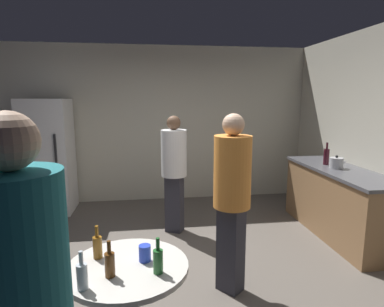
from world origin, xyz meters
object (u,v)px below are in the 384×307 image
refrigerator (48,156)px  foreground_table (128,280)px  person_in_orange_shirt (232,190)px  beer_bottle_amber (98,246)px  person_in_white_shirt (174,165)px  plastic_cup_blue (145,253)px  beer_bottle_green (158,260)px  kettle (337,163)px  wine_bottle_on_counter (326,156)px  beer_bottle_brown (110,264)px  beer_bottle_clear (82,275)px

refrigerator → foreground_table: bearing=-66.5°
person_in_orange_shirt → beer_bottle_amber: bearing=-11.4°
refrigerator → person_in_white_shirt: bearing=-29.2°
plastic_cup_blue → person_in_orange_shirt: person_in_orange_shirt is taller
beer_bottle_amber → person_in_orange_shirt: 1.28m
beer_bottle_amber → beer_bottle_green: 0.47m
foreground_table → plastic_cup_blue: size_ratio=7.27×
refrigerator → kettle: (4.01, -1.43, 0.07)m
refrigerator → beer_bottle_amber: 3.37m
foreground_table → beer_bottle_green: 0.30m
kettle → beer_bottle_green: bearing=-140.7°
wine_bottle_on_counter → person_in_white_shirt: (-2.10, 0.12, -0.10)m
wine_bottle_on_counter → beer_bottle_green: size_ratio=1.35×
person_in_white_shirt → kettle: bearing=107.6°
beer_bottle_green → person_in_white_shirt: size_ratio=0.15×
wine_bottle_on_counter → foreground_table: bearing=-141.3°
plastic_cup_blue → beer_bottle_amber: bearing=165.0°
kettle → person_in_white_shirt: person_in_white_shirt is taller
beer_bottle_green → person_in_white_shirt: person_in_white_shirt is taller
beer_bottle_brown → kettle: bearing=36.1°
kettle → plastic_cup_blue: kettle is taller
beer_bottle_clear → plastic_cup_blue: size_ratio=2.09×
beer_bottle_brown → plastic_cup_blue: beer_bottle_brown is taller
wine_bottle_on_counter → beer_bottle_brown: 3.48m
foreground_table → beer_bottle_amber: size_ratio=3.48×
foreground_table → beer_bottle_green: bearing=-32.0°
beer_bottle_brown → beer_bottle_clear: bearing=-141.0°
beer_bottle_brown → beer_bottle_green: size_ratio=1.00×
refrigerator → beer_bottle_brown: bearing=-68.7°
refrigerator → person_in_orange_shirt: size_ratio=1.07×
foreground_table → person_in_white_shirt: (0.49, 2.20, 0.29)m
beer_bottle_green → person_in_white_shirt: 2.34m
refrigerator → foreground_table: (1.42, -3.27, -0.27)m
beer_bottle_clear → plastic_cup_blue: bearing=38.3°
refrigerator → person_in_white_shirt: size_ratio=1.14×
beer_bottle_amber → beer_bottle_brown: same height
wine_bottle_on_counter → beer_bottle_clear: 3.66m
beer_bottle_green → plastic_cup_blue: 0.18m
foreground_table → beer_bottle_clear: 0.38m
wine_bottle_on_counter → beer_bottle_clear: bearing=-140.7°
refrigerator → beer_bottle_green: (1.62, -3.39, -0.08)m
foreground_table → person_in_orange_shirt: size_ratio=0.48×
beer_bottle_clear → kettle: bearing=36.2°
refrigerator → foreground_table: refrigerator is taller
beer_bottle_brown → plastic_cup_blue: (0.21, 0.16, -0.03)m
wine_bottle_on_counter → beer_bottle_amber: (-2.79, -1.95, -0.20)m
beer_bottle_amber → person_in_white_shirt: 2.19m
wine_bottle_on_counter → beer_bottle_green: bearing=-137.4°
foreground_table → beer_bottle_brown: size_ratio=3.48×
beer_bottle_amber → beer_bottle_green: same height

